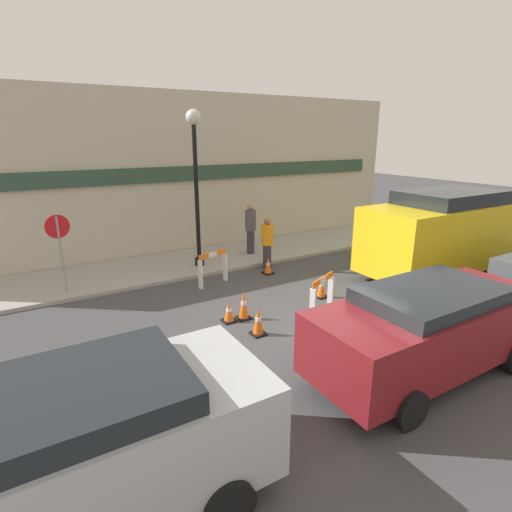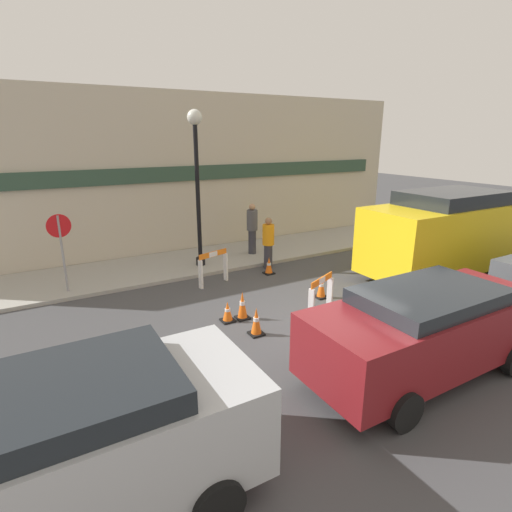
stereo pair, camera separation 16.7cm
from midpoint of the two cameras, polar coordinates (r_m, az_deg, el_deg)
ground_plane at (r=8.91m, az=9.17°, el=-10.45°), size 60.00×60.00×0.00m
sidewalk_slab at (r=13.60m, az=-6.85°, el=-0.41°), size 18.00×2.83×0.10m
storefront_facade at (r=14.43m, az=-9.69°, el=11.42°), size 18.00×0.22×5.50m
streetlamp_post at (r=12.26m, az=-9.04°, el=12.33°), size 0.44×0.44×4.68m
stop_sign at (r=11.31m, az=-26.65°, el=1.91°), size 0.59×0.13×2.06m
barricade_0 at (r=11.25m, az=-6.59°, el=-1.49°), size 0.98×0.40×0.97m
barricade_1 at (r=9.26m, az=8.91°, el=-5.56°), size 0.93×0.51×1.01m
traffic_cone_0 at (r=9.20m, az=-2.31°, el=-7.11°), size 0.30×0.30×0.67m
traffic_cone_1 at (r=8.51m, az=-0.26°, el=-9.37°), size 0.30×0.30×0.62m
traffic_cone_2 at (r=10.52m, az=8.88°, el=-4.33°), size 0.30×0.30×0.61m
traffic_cone_3 at (r=12.15m, az=1.35°, el=-1.40°), size 0.30×0.30×0.53m
traffic_cone_4 at (r=9.12m, az=-4.42°, el=-8.01°), size 0.30×0.30×0.48m
person_worker at (r=12.50m, az=1.23°, el=2.06°), size 0.51×0.51×1.63m
person_pedestrian at (r=13.73m, az=-1.13°, el=4.13°), size 0.38×0.38×1.75m
parked_car_0 at (r=4.96m, az=-24.90°, el=-23.42°), size 4.11×1.94×1.71m
parked_car_1 at (r=7.56m, az=22.82°, el=-9.10°), size 4.49×1.85×1.60m
work_van at (r=13.10m, az=25.22°, el=3.41°), size 5.52×2.24×2.53m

